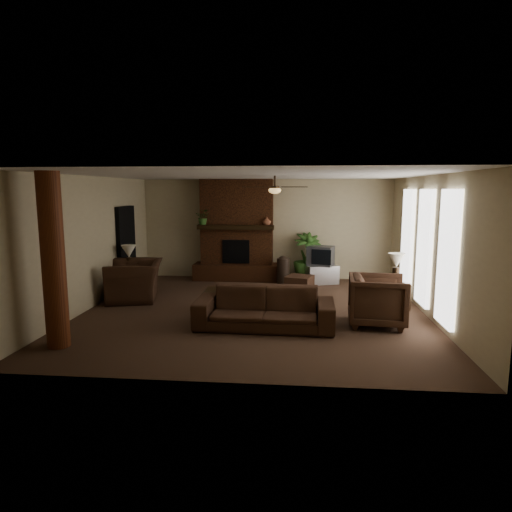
# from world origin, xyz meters

# --- Properties ---
(room_shell) EXTENTS (7.00, 7.00, 7.00)m
(room_shell) POSITION_xyz_m (0.00, 0.00, 1.40)
(room_shell) COLOR #4B3425
(room_shell) RESTS_ON ground
(fireplace) EXTENTS (2.40, 0.70, 2.80)m
(fireplace) POSITION_xyz_m (-0.80, 3.22, 1.16)
(fireplace) COLOR #502915
(fireplace) RESTS_ON ground
(windows) EXTENTS (0.08, 3.65, 2.35)m
(windows) POSITION_xyz_m (3.45, 0.20, 1.35)
(windows) COLOR white
(windows) RESTS_ON ground
(log_column) EXTENTS (0.36, 0.36, 2.80)m
(log_column) POSITION_xyz_m (-2.95, -2.40, 1.40)
(log_column) COLOR brown
(log_column) RESTS_ON ground
(doorway) EXTENTS (0.10, 1.00, 2.10)m
(doorway) POSITION_xyz_m (-3.44, 1.80, 1.05)
(doorway) COLOR black
(doorway) RESTS_ON ground
(ceiling_fan) EXTENTS (1.35, 1.35, 0.37)m
(ceiling_fan) POSITION_xyz_m (0.40, 0.30, 2.53)
(ceiling_fan) COLOR #302215
(ceiling_fan) RESTS_ON ceiling
(sofa) EXTENTS (2.54, 0.81, 0.99)m
(sofa) POSITION_xyz_m (0.30, -1.11, 0.49)
(sofa) COLOR #3D271A
(sofa) RESTS_ON ground
(armchair_left) EXTENTS (1.18, 1.53, 1.19)m
(armchair_left) POSITION_xyz_m (-2.83, 0.72, 0.59)
(armchair_left) COLOR #3D271A
(armchair_left) RESTS_ON ground
(armchair_right) EXTENTS (1.03, 1.09, 1.04)m
(armchair_right) POSITION_xyz_m (2.38, -0.78, 0.52)
(armchair_right) COLOR #3D271A
(armchair_right) RESTS_ON ground
(coffee_table) EXTENTS (1.20, 0.70, 0.43)m
(coffee_table) POSITION_xyz_m (-0.44, -0.04, 0.37)
(coffee_table) COLOR black
(coffee_table) RESTS_ON ground
(ottoman) EXTENTS (0.76, 0.76, 0.40)m
(ottoman) POSITION_xyz_m (0.95, 1.82, 0.20)
(ottoman) COLOR #3D271A
(ottoman) RESTS_ON ground
(tv_stand) EXTENTS (0.97, 0.76, 0.50)m
(tv_stand) POSITION_xyz_m (1.54, 2.86, 0.25)
(tv_stand) COLOR #BCBCBE
(tv_stand) RESTS_ON ground
(tv) EXTENTS (0.77, 0.70, 0.52)m
(tv) POSITION_xyz_m (1.52, 2.84, 0.76)
(tv) COLOR #3B3B3D
(tv) RESTS_ON tv_stand
(floor_vase) EXTENTS (0.34, 0.34, 0.77)m
(floor_vase) POSITION_xyz_m (0.52, 2.69, 0.43)
(floor_vase) COLOR #2F221A
(floor_vase) RESTS_ON ground
(floor_plant) EXTENTS (1.15, 1.51, 0.75)m
(floor_plant) POSITION_xyz_m (1.16, 3.11, 0.38)
(floor_plant) COLOR #355D25
(floor_plant) RESTS_ON ground
(side_table_left) EXTENTS (0.59, 0.59, 0.55)m
(side_table_left) POSITION_xyz_m (-3.11, 1.25, 0.28)
(side_table_left) COLOR black
(side_table_left) RESTS_ON ground
(lamp_left) EXTENTS (0.45, 0.45, 0.65)m
(lamp_left) POSITION_xyz_m (-3.15, 1.21, 1.00)
(lamp_left) COLOR #302215
(lamp_left) RESTS_ON side_table_left
(side_table_right) EXTENTS (0.63, 0.63, 0.55)m
(side_table_right) POSITION_xyz_m (2.95, 0.42, 0.28)
(side_table_right) COLOR black
(side_table_right) RESTS_ON ground
(lamp_right) EXTENTS (0.39, 0.39, 0.65)m
(lamp_right) POSITION_xyz_m (2.95, 0.40, 1.00)
(lamp_right) COLOR #302215
(lamp_right) RESTS_ON side_table_right
(mantel_plant) EXTENTS (0.42, 0.46, 0.33)m
(mantel_plant) POSITION_xyz_m (-1.69, 2.94, 1.72)
(mantel_plant) COLOR #355D25
(mantel_plant) RESTS_ON fireplace
(mantel_vase) EXTENTS (0.22, 0.23, 0.22)m
(mantel_vase) POSITION_xyz_m (0.06, 2.96, 1.67)
(mantel_vase) COLOR #93563A
(mantel_vase) RESTS_ON fireplace
(book_a) EXTENTS (0.22, 0.03, 0.29)m
(book_a) POSITION_xyz_m (-0.69, -0.08, 0.57)
(book_a) COLOR #999999
(book_a) RESTS_ON coffee_table
(book_b) EXTENTS (0.19, 0.14, 0.29)m
(book_b) POSITION_xyz_m (-0.20, -0.11, 0.58)
(book_b) COLOR #999999
(book_b) RESTS_ON coffee_table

